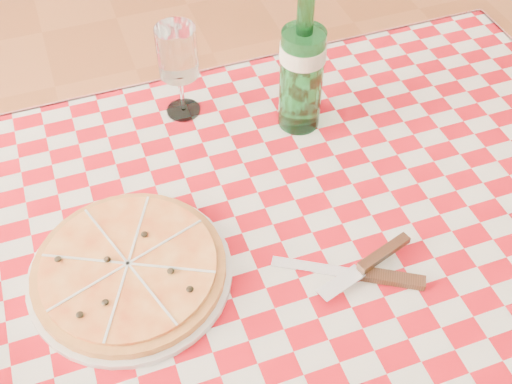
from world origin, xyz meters
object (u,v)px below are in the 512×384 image
(water_bottle, at_px, (303,59))
(dining_table, at_px, (279,277))
(pizza_plate, at_px, (129,268))
(wine_glass, at_px, (179,72))

(water_bottle, bearing_deg, dining_table, -117.78)
(pizza_plate, bearing_deg, water_bottle, 32.36)
(pizza_plate, relative_size, water_bottle, 1.07)
(pizza_plate, height_order, wine_glass, wine_glass)
(dining_table, relative_size, pizza_plate, 3.97)
(dining_table, distance_m, pizza_plate, 0.26)
(dining_table, distance_m, water_bottle, 0.37)
(dining_table, distance_m, wine_glass, 0.40)
(dining_table, relative_size, water_bottle, 4.26)
(pizza_plate, xyz_separation_m, wine_glass, (0.17, 0.33, 0.07))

